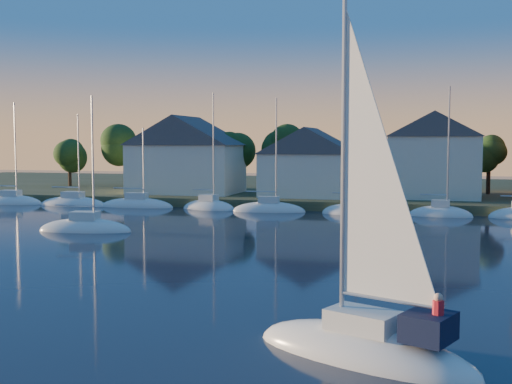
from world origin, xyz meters
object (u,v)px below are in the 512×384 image
at_px(clubhouse_west, 187,154).
at_px(clubhouse_centre, 311,161).
at_px(drifting_sailboat_left, 85,230).
at_px(clubhouse_east, 434,154).
at_px(hero_sailboat, 366,342).

height_order(clubhouse_west, clubhouse_centre, clubhouse_west).
bearing_deg(drifting_sailboat_left, clubhouse_centre, 55.12).
distance_m(clubhouse_centre, clubhouse_east, 14.17).
xyz_separation_m(clubhouse_west, clubhouse_centre, (16.00, -1.00, -0.80)).
bearing_deg(clubhouse_centre, drifting_sailboat_left, -116.57).
xyz_separation_m(clubhouse_west, hero_sailboat, (27.93, -53.77, -5.37)).
bearing_deg(drifting_sailboat_left, clubhouse_east, 38.42).
bearing_deg(clubhouse_east, clubhouse_west, -178.09).
bearing_deg(clubhouse_west, clubhouse_centre, -3.58).
bearing_deg(clubhouse_centre, clubhouse_west, 176.42).
xyz_separation_m(clubhouse_east, hero_sailboat, (-2.07, -54.77, -5.44)).
bearing_deg(clubhouse_east, clubhouse_centre, -171.87).
height_order(clubhouse_centre, clubhouse_east, clubhouse_east).
relative_size(hero_sailboat, drifting_sailboat_left, 1.08).
distance_m(clubhouse_west, clubhouse_centre, 16.05).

